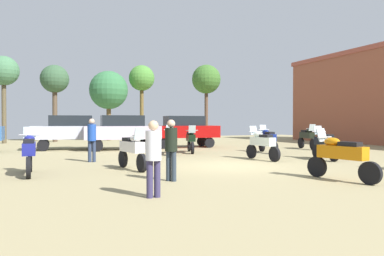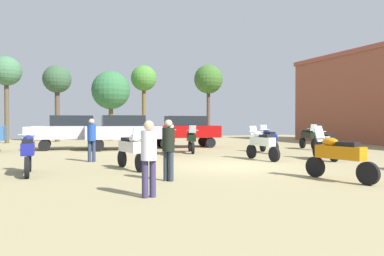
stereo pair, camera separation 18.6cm
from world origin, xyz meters
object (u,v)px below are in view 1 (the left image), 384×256
object	(u,v)px
car_4	(70,130)
tree_4	(109,91)
motorcycle_5	(341,155)
tree_2	(206,80)
person_2	(153,153)
tree_3	(4,72)
car_1	(122,130)
person_3	(171,145)
motorcycle_3	(262,143)
car_3	(184,129)
motorcycle_6	(191,139)
motorcycle_4	(132,149)
motorcycle_11	(324,143)
person_1	(92,137)
motorcycle_10	(170,140)
tree_6	(142,80)
motorcycle_2	(29,151)
tree_1	(55,81)
motorcycle_1	(307,137)
motorcycle_9	(268,139)

from	to	relation	value
car_4	tree_4	size ratio (longest dim) A/B	0.72
motorcycle_5	tree_2	bearing A→B (deg)	62.49
person_2	tree_3	xyz separation A→B (m)	(-4.72, 23.13, 4.41)
car_1	person_3	xyz separation A→B (m)	(-1.09, -11.42, -0.19)
motorcycle_3	car_3	world-z (taller)	car_3
motorcycle_6	car_3	world-z (taller)	car_3
motorcycle_3	car_3	xyz separation A→B (m)	(-0.30, 8.26, 0.46)
motorcycle_4	motorcycle_11	size ratio (longest dim) A/B	1.04
motorcycle_5	tree_4	bearing A→B (deg)	84.09
car_1	person_1	world-z (taller)	car_1
motorcycle_4	motorcycle_6	distance (m)	6.99
motorcycle_4	motorcycle_11	xyz separation A→B (m)	(8.39, -0.07, 0.01)
motorcycle_10	person_1	bearing A→B (deg)	-136.25
motorcycle_5	person_2	size ratio (longest dim) A/B	1.33
motorcycle_10	car_3	world-z (taller)	car_3
motorcycle_3	tree_6	size ratio (longest dim) A/B	0.32
motorcycle_4	motorcycle_3	bearing A→B (deg)	178.51
person_3	tree_4	world-z (taller)	tree_4
motorcycle_3	tree_2	xyz separation A→B (m)	(5.97, 18.13, 4.93)
person_2	motorcycle_2	bearing A→B (deg)	115.66
person_1	tree_1	xyz separation A→B (m)	(-0.79, 16.36, 3.96)
motorcycle_2	tree_2	xyz separation A→B (m)	(15.03, 19.01, 4.92)
motorcycle_1	motorcycle_9	size ratio (longest dim) A/B	0.97
motorcycle_3	motorcycle_4	world-z (taller)	motorcycle_3
car_3	tree_6	distance (m)	11.27
tree_1	motorcycle_11	bearing A→B (deg)	-62.40
tree_4	motorcycle_1	bearing A→B (deg)	-58.41
motorcycle_3	motorcycle_10	distance (m)	4.94
car_1	tree_6	size ratio (longest dim) A/B	0.66
motorcycle_2	tree_1	size ratio (longest dim) A/B	0.34
motorcycle_4	tree_4	bearing A→B (deg)	-108.05
tree_2	tree_6	xyz separation A→B (m)	(-6.21, 0.54, -0.18)
tree_1	tree_6	bearing A→B (deg)	2.20
tree_2	motorcycle_4	bearing A→B (deg)	-121.86
car_1	tree_4	bearing A→B (deg)	-1.06
person_1	motorcycle_10	bearing A→B (deg)	35.54
motorcycle_3	tree_4	bearing A→B (deg)	95.24
motorcycle_3	motorcycle_6	bearing A→B (deg)	103.29
person_3	tree_2	world-z (taller)	tree_2
motorcycle_11	person_2	size ratio (longest dim) A/B	1.25
motorcycle_4	motorcycle_10	size ratio (longest dim) A/B	0.97
motorcycle_3	tree_6	world-z (taller)	tree_6
motorcycle_5	person_2	bearing A→B (deg)	170.45
motorcycle_11	person_3	bearing A→B (deg)	-145.89
motorcycle_9	person_2	size ratio (longest dim) A/B	1.32
car_4	tree_3	distance (m)	10.20
person_3	tree_3	xyz separation A→B (m)	(-5.79, 21.26, 4.38)
tree_1	tree_6	size ratio (longest dim) A/B	0.93
motorcycle_9	person_3	distance (m)	10.14
car_1	motorcycle_3	bearing A→B (deg)	-145.72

